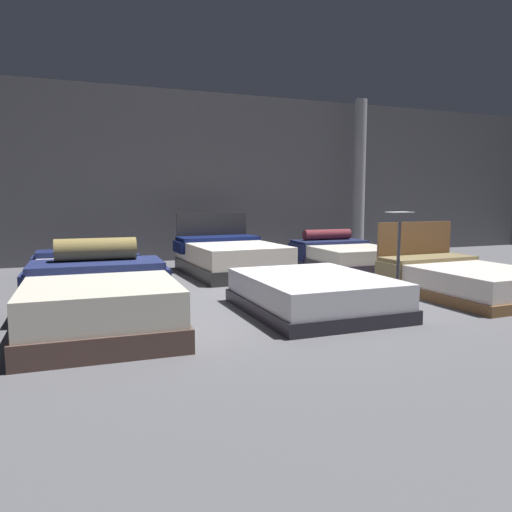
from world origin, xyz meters
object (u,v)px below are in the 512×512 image
at_px(bed_3, 89,270).
at_px(support_pillar, 359,178).
at_px(bed_4, 231,258).
at_px(bed_5, 344,255).
at_px(bed_0, 100,300).
at_px(bed_2, 463,279).
at_px(price_sign, 398,269).
at_px(bed_1, 314,294).

xyz_separation_m(bed_3, support_pillar, (5.98, 1.64, 1.56)).
distance_m(bed_4, bed_5, 2.24).
height_order(bed_0, bed_4, bed_4).
bearing_deg(bed_2, support_pillar, 72.36).
xyz_separation_m(bed_0, bed_4, (2.35, 2.90, -0.01)).
height_order(bed_4, price_sign, price_sign).
bearing_deg(bed_4, bed_3, 177.06).
relative_size(bed_4, bed_5, 1.08).
bearing_deg(bed_4, bed_1, -92.05).
relative_size(bed_0, bed_5, 1.06).
bearing_deg(support_pillar, bed_0, -142.65).
distance_m(bed_1, bed_3, 3.85).
xyz_separation_m(price_sign, support_pillar, (2.52, 4.76, 1.30)).
height_order(bed_1, bed_4, bed_4).
bearing_deg(bed_5, bed_4, -179.33).
distance_m(bed_2, price_sign, 1.24).
distance_m(price_sign, support_pillar, 5.54).
bearing_deg(bed_0, bed_5, 33.71).
distance_m(bed_2, support_pillar, 5.01).
bearing_deg(price_sign, bed_2, 8.40).
relative_size(bed_0, support_pillar, 0.63).
height_order(bed_1, bed_3, bed_3).
bearing_deg(support_pillar, bed_3, -164.63).
distance_m(bed_1, bed_4, 3.03).
height_order(bed_0, bed_1, bed_0).
xyz_separation_m(bed_0, bed_2, (4.68, -0.00, -0.08)).
bearing_deg(price_sign, support_pillar, 62.07).
height_order(bed_2, bed_4, bed_4).
distance_m(bed_0, bed_1, 2.35).
relative_size(bed_3, price_sign, 1.81).
height_order(bed_1, bed_2, bed_2).
xyz_separation_m(bed_0, price_sign, (3.47, -0.18, 0.15)).
relative_size(bed_1, bed_4, 0.86).
bearing_deg(bed_3, bed_1, -52.68).
distance_m(bed_1, support_pillar, 6.15).
bearing_deg(bed_4, price_sign, -71.98).
xyz_separation_m(bed_1, bed_4, (-0.00, 3.03, 0.08)).
height_order(price_sign, support_pillar, support_pillar).
bearing_deg(bed_2, bed_1, -178.56).
relative_size(bed_2, bed_3, 1.04).
distance_m(bed_3, bed_5, 4.56).
bearing_deg(support_pillar, bed_4, -155.30).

